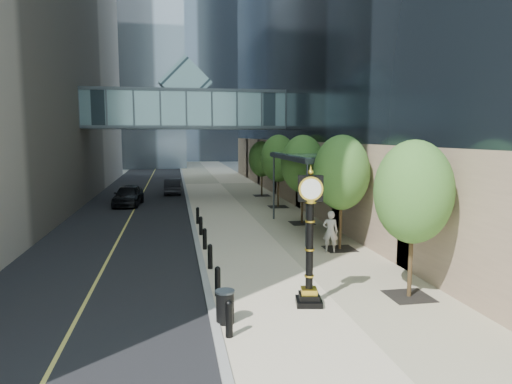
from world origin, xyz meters
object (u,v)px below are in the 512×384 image
Objects in this scene: car_far at (173,186)px; trash_bin at (225,308)px; street_clock at (310,247)px; pedestrian at (330,231)px; car_near at (128,195)px.

trash_bin is at bearing 93.74° from car_far.
street_clock reaches higher than pedestrian.
trash_bin is 0.21× the size of car_far.
street_clock is 23.87m from car_near.
street_clock is 4.80× the size of trash_bin.
car_far is (3.38, 6.66, -0.11)m from car_near.
trash_bin is 30.22m from car_far.
car_near reaches higher than trash_bin.
pedestrian is (2.87, 6.15, -0.90)m from street_clock.
trash_bin is at bearing 71.34° from pedestrian.
street_clock is at bearing 18.59° from trash_bin.
car_near is at bearing 101.72° from trash_bin.
street_clock is at bearing 99.23° from car_far.
car_far is at bearing -52.86° from pedestrian.
street_clock is 3.26m from trash_bin.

